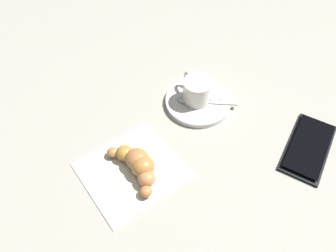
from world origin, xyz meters
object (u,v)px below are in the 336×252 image
(saucer, at_px, (198,102))
(teaspoon, at_px, (197,101))
(napkin, at_px, (133,171))
(croissant, at_px, (137,163))
(cell_phone, at_px, (309,147))
(espresso_cup, at_px, (196,90))
(sugar_packet, at_px, (208,91))

(saucer, height_order, teaspoon, teaspoon)
(napkin, xyz_separation_m, croissant, (0.01, -0.00, 0.02))
(cell_phone, bearing_deg, napkin, 138.62)
(teaspoon, relative_size, cell_phone, 0.68)
(espresso_cup, bearing_deg, sugar_packet, -13.59)
(sugar_packet, xyz_separation_m, croissant, (-0.23, -0.01, 0.00))
(espresso_cup, height_order, napkin, espresso_cup)
(saucer, distance_m, teaspoon, 0.01)
(napkin, distance_m, cell_phone, 0.33)
(espresso_cup, height_order, teaspoon, espresso_cup)
(espresso_cup, bearing_deg, napkin, -175.87)
(teaspoon, bearing_deg, napkin, -177.85)
(espresso_cup, relative_size, croissant, 0.61)
(saucer, bearing_deg, teaspoon, -164.43)
(espresso_cup, distance_m, cell_phone, 0.24)
(sugar_packet, xyz_separation_m, napkin, (-0.24, -0.01, -0.01))
(teaspoon, xyz_separation_m, croissant, (-0.19, -0.01, 0.00))
(cell_phone, bearing_deg, teaspoon, 101.75)
(napkin, relative_size, cell_phone, 1.03)
(espresso_cup, distance_m, sugar_packet, 0.04)
(sugar_packet, height_order, napkin, sugar_packet)
(teaspoon, bearing_deg, cell_phone, -78.25)
(napkin, distance_m, croissant, 0.02)
(teaspoon, bearing_deg, espresso_cup, 57.22)
(teaspoon, bearing_deg, sugar_packet, -1.00)
(sugar_packet, distance_m, napkin, 0.24)
(saucer, xyz_separation_m, croissant, (-0.20, -0.01, 0.01))
(napkin, bearing_deg, espresso_cup, 4.13)
(sugar_packet, relative_size, cell_phone, 0.35)
(croissant, height_order, cell_phone, croissant)
(espresso_cup, xyz_separation_m, teaspoon, (-0.00, -0.01, -0.02))
(saucer, bearing_deg, napkin, -177.43)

